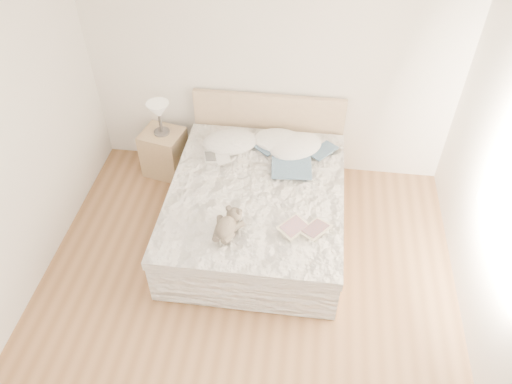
# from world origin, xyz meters

# --- Properties ---
(floor) EXTENTS (4.00, 4.50, 0.00)m
(floor) POSITION_xyz_m (0.00, 0.00, 0.00)
(floor) COLOR brown
(floor) RESTS_ON ground
(ceiling) EXTENTS (4.00, 4.50, 0.00)m
(ceiling) POSITION_xyz_m (0.00, 0.00, 2.70)
(ceiling) COLOR white
(ceiling) RESTS_ON ground
(wall_back) EXTENTS (4.00, 0.02, 2.70)m
(wall_back) POSITION_xyz_m (0.00, 2.25, 1.35)
(wall_back) COLOR white
(wall_back) RESTS_ON ground
(bed) EXTENTS (1.72, 2.14, 1.00)m
(bed) POSITION_xyz_m (0.00, 1.19, 0.31)
(bed) COLOR tan
(bed) RESTS_ON floor
(nightstand) EXTENTS (0.52, 0.49, 0.56)m
(nightstand) POSITION_xyz_m (-1.20, 1.94, 0.28)
(nightstand) COLOR tan
(nightstand) RESTS_ON floor
(table_lamp) EXTENTS (0.32, 0.32, 0.39)m
(table_lamp) POSITION_xyz_m (-1.19, 1.94, 0.84)
(table_lamp) COLOR #46413D
(table_lamp) RESTS_ON nightstand
(pillow_left) EXTENTS (0.70, 0.58, 0.18)m
(pillow_left) POSITION_xyz_m (-0.37, 1.77, 0.64)
(pillow_left) COLOR white
(pillow_left) RESTS_ON bed
(pillow_middle) EXTENTS (0.61, 0.45, 0.17)m
(pillow_middle) POSITION_xyz_m (0.16, 1.86, 0.64)
(pillow_middle) COLOR white
(pillow_middle) RESTS_ON bed
(pillow_right) EXTENTS (0.73, 0.69, 0.18)m
(pillow_right) POSITION_xyz_m (0.34, 1.79, 0.64)
(pillow_right) COLOR white
(pillow_right) RESTS_ON bed
(blouse) EXTENTS (0.71, 0.74, 0.03)m
(blouse) POSITION_xyz_m (0.31, 1.57, 0.63)
(blouse) COLOR #354F68
(blouse) RESTS_ON bed
(photo_book) EXTENTS (0.33, 0.27, 0.02)m
(photo_book) POSITION_xyz_m (-0.47, 1.50, 0.63)
(photo_book) COLOR white
(photo_book) RESTS_ON bed
(childrens_book) EXTENTS (0.48, 0.46, 0.03)m
(childrens_book) POSITION_xyz_m (0.50, 0.62, 0.63)
(childrens_book) COLOR beige
(childrens_book) RESTS_ON bed
(teddy_bear) EXTENTS (0.30, 0.37, 0.17)m
(teddy_bear) POSITION_xyz_m (-0.19, 0.47, 0.65)
(teddy_bear) COLOR #63574A
(teddy_bear) RESTS_ON bed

